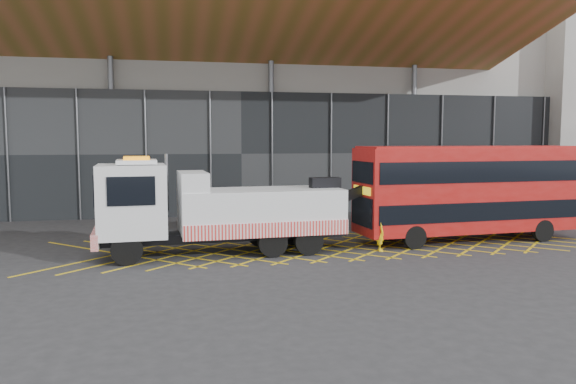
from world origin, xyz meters
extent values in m
plane|color=#28282A|center=(0.00, 0.00, 0.00)|extent=(120.00, 120.00, 0.00)
cube|color=yellow|center=(-4.80, 0.00, 0.01)|extent=(7.16, 7.16, 0.01)
cube|color=yellow|center=(-4.80, 0.00, 0.01)|extent=(7.16, 7.16, 0.01)
cube|color=yellow|center=(-3.20, 0.00, 0.01)|extent=(7.16, 7.16, 0.01)
cube|color=yellow|center=(-3.20, 0.00, 0.01)|extent=(7.16, 7.16, 0.01)
cube|color=yellow|center=(-1.60, 0.00, 0.01)|extent=(7.16, 7.16, 0.01)
cube|color=yellow|center=(-1.60, 0.00, 0.01)|extent=(7.16, 7.16, 0.01)
cube|color=yellow|center=(0.00, 0.00, 0.01)|extent=(7.16, 7.16, 0.01)
cube|color=yellow|center=(0.00, 0.00, 0.01)|extent=(7.16, 7.16, 0.01)
cube|color=yellow|center=(1.60, 0.00, 0.01)|extent=(7.16, 7.16, 0.01)
cube|color=yellow|center=(1.60, 0.00, 0.01)|extent=(7.16, 7.16, 0.01)
cube|color=yellow|center=(3.20, 0.00, 0.01)|extent=(7.16, 7.16, 0.01)
cube|color=yellow|center=(3.20, 0.00, 0.01)|extent=(7.16, 7.16, 0.01)
cube|color=yellow|center=(4.80, 0.00, 0.01)|extent=(7.16, 7.16, 0.01)
cube|color=yellow|center=(4.80, 0.00, 0.01)|extent=(7.16, 7.16, 0.01)
cube|color=yellow|center=(6.40, 0.00, 0.01)|extent=(7.16, 7.16, 0.01)
cube|color=yellow|center=(6.40, 0.00, 0.01)|extent=(7.16, 7.16, 0.01)
cube|color=yellow|center=(8.00, 0.00, 0.01)|extent=(7.16, 7.16, 0.01)
cube|color=yellow|center=(8.00, 0.00, 0.01)|extent=(7.16, 7.16, 0.01)
cube|color=yellow|center=(9.60, 0.00, 0.01)|extent=(7.16, 7.16, 0.01)
cube|color=yellow|center=(9.60, 0.00, 0.01)|extent=(7.16, 7.16, 0.01)
cube|color=yellow|center=(11.20, 0.00, 0.01)|extent=(7.16, 7.16, 0.01)
cube|color=yellow|center=(11.20, 0.00, 0.01)|extent=(7.16, 7.16, 0.01)
cube|color=yellow|center=(12.80, 0.00, 0.01)|extent=(7.16, 7.16, 0.01)
cube|color=yellow|center=(12.80, 0.00, 0.01)|extent=(7.16, 7.16, 0.01)
cube|color=yellow|center=(14.40, 0.00, 0.01)|extent=(7.16, 7.16, 0.01)
cube|color=yellow|center=(14.40, 0.00, 0.01)|extent=(7.16, 7.16, 0.01)
cube|color=yellow|center=(16.00, 0.00, 0.01)|extent=(7.16, 7.16, 0.01)
cube|color=yellow|center=(16.00, 0.00, 0.01)|extent=(7.16, 7.16, 0.01)
cube|color=gray|center=(2.00, 19.00, 9.00)|extent=(55.00, 14.00, 18.00)
cube|color=black|center=(2.00, 11.70, 4.00)|extent=(55.00, 0.80, 8.00)
cube|color=olive|center=(0.00, 8.00, 11.50)|extent=(40.00, 11.93, 4.07)
cylinder|color=#595B60|center=(-6.00, 11.50, 5.00)|extent=(0.36, 0.36, 10.00)
cylinder|color=#595B60|center=(4.00, 11.50, 5.00)|extent=(0.36, 0.36, 10.00)
cylinder|color=#595B60|center=(14.00, 11.50, 5.00)|extent=(0.36, 0.36, 10.00)
cube|color=black|center=(-0.29, -0.91, 0.79)|extent=(10.82, 1.72, 0.40)
cube|color=white|center=(-4.13, -1.12, 2.44)|extent=(2.87, 2.98, 2.95)
cube|color=black|center=(-5.52, -1.19, 2.95)|extent=(0.19, 2.49, 1.25)
cube|color=red|center=(-5.55, -1.20, 0.96)|extent=(0.45, 2.96, 0.62)
cube|color=orange|center=(-3.91, -1.11, 4.17)|extent=(1.09, 1.41, 0.14)
cube|color=white|center=(1.30, -0.82, 1.87)|extent=(7.17, 3.22, 1.81)
cube|color=red|center=(1.38, -2.27, 1.19)|extent=(7.02, 0.45, 0.62)
cube|color=white|center=(-1.64, -0.98, 3.17)|extent=(1.28, 2.78, 0.79)
cube|color=black|center=(4.24, -0.66, 2.95)|extent=(1.39, 0.64, 0.57)
cube|color=black|center=(5.37, -0.59, 2.38)|extent=(2.50, 0.53, 1.23)
cylinder|color=black|center=(-4.30, -2.32, 0.62)|extent=(1.27, 0.46, 1.25)
cylinder|color=black|center=(-4.43, 0.06, 0.62)|extent=(1.27, 0.46, 1.25)
cylinder|color=black|center=(3.18, -1.91, 0.62)|extent=(1.27, 0.46, 1.25)
cylinder|color=black|center=(3.04, 0.47, 0.62)|extent=(1.27, 0.46, 1.25)
cylinder|color=#595B60|center=(-2.73, 0.09, 3.06)|extent=(0.16, 0.16, 2.49)
cube|color=#9E0F0C|center=(11.68, -0.25, 2.53)|extent=(11.46, 3.37, 3.99)
cube|color=black|center=(11.68, -0.25, 1.59)|extent=(11.02, 3.40, 0.87)
cube|color=black|center=(11.68, -0.25, 3.45)|extent=(11.02, 3.40, 0.98)
cube|color=black|center=(6.02, -0.62, 1.65)|extent=(0.21, 2.31, 1.34)
cube|color=black|center=(6.02, -0.62, 3.45)|extent=(0.21, 2.31, 0.98)
cube|color=yellow|center=(6.01, -0.62, 2.62)|extent=(0.18, 1.84, 0.36)
cube|color=#9E0F0C|center=(11.68, -0.25, 4.56)|extent=(11.22, 3.14, 0.12)
cylinder|color=black|center=(8.17, -1.64, 0.53)|extent=(1.09, 0.38, 1.07)
cylinder|color=black|center=(8.02, 0.67, 0.53)|extent=(1.09, 0.38, 1.07)
cylinder|color=black|center=(15.05, -1.19, 0.53)|extent=(1.09, 0.38, 1.07)
cylinder|color=black|center=(14.89, 1.13, 0.53)|extent=(1.09, 0.38, 1.07)
cube|color=black|center=(17.57, 6.03, 1.49)|extent=(0.70, 2.01, 1.21)
cube|color=black|center=(17.57, 6.03, 3.13)|extent=(0.70, 2.01, 0.89)
cube|color=yellow|center=(17.56, 6.03, 2.38)|extent=(0.57, 1.60, 0.33)
cylinder|color=black|center=(19.04, 4.46, 0.49)|extent=(1.01, 0.56, 0.97)
cylinder|color=black|center=(19.68, 6.44, 0.49)|extent=(1.01, 0.56, 0.97)
imported|color=yellow|center=(6.51, -1.74, 0.86)|extent=(0.56, 0.71, 1.72)
camera|label=1|loc=(-2.61, -24.90, 4.95)|focal=35.00mm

